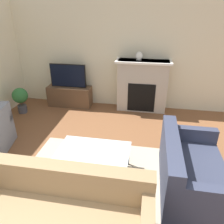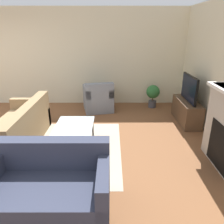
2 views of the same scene
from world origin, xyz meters
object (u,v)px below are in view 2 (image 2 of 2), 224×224
tv (189,88)px  couch_sectional (16,132)px  coffee_table (73,130)px  couch_loveseat (49,189)px  armchair_by_window (98,100)px  potted_plant (153,94)px

tv → couch_sectional: tv is taller
tv → coffee_table: size_ratio=0.83×
couch_loveseat → armchair_by_window: 3.59m
tv → couch_sectional: size_ratio=0.45×
couch_sectional → coffee_table: couch_sectional is taller
couch_sectional → potted_plant: (-2.24, 2.99, 0.12)m
tv → potted_plant: (-1.05, -0.63, -0.43)m
couch_loveseat → couch_sectional: bearing=123.9°
coffee_table → potted_plant: bearing=141.4°
couch_sectional → armchair_by_window: size_ratio=2.22×
armchair_by_window → potted_plant: 1.57m
potted_plant → couch_sectional: bearing=-53.2°
tv → coffee_table: bearing=-62.6°
coffee_table → couch_sectional: bearing=-95.9°
couch_sectional → potted_plant: 3.74m
armchair_by_window → couch_sectional: bearing=42.0°
armchair_by_window → potted_plant: bearing=176.3°
tv → potted_plant: size_ratio=1.44×
coffee_table → couch_loveseat: bearing=-2.4°
tv → armchair_by_window: 2.39m
tv → armchair_by_window: bearing=-110.7°
armchair_by_window → coffee_table: 2.15m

